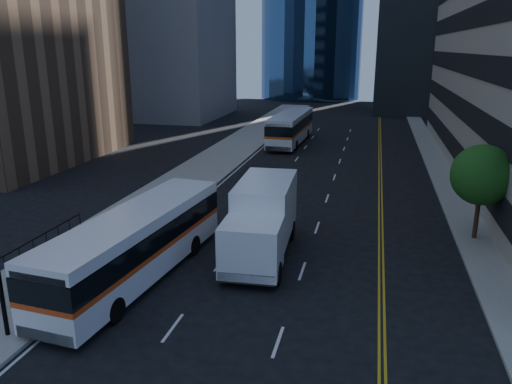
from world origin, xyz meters
TOP-DOWN VIEW (x-y plane):
  - ground at (0.00, 0.00)m, footprint 160.00×160.00m
  - sidewalk_west at (-10.50, 25.00)m, footprint 5.00×90.00m
  - sidewalk_east at (9.00, 25.00)m, footprint 2.00×90.00m
  - street_tree at (9.00, 8.00)m, footprint 3.20×3.20m
  - bus_front at (-6.60, -0.42)m, footprint 3.76×12.21m
  - bus_rear at (-5.39, 33.76)m, footprint 3.12×12.73m
  - box_truck at (-1.73, 3.29)m, footprint 2.99×7.74m

SIDE VIEW (x-z plane):
  - ground at x=0.00m, z-range 0.00..0.00m
  - sidewalk_west at x=-10.50m, z-range 0.00..0.15m
  - sidewalk_east at x=9.00m, z-range 0.00..0.15m
  - bus_front at x=-6.60m, z-range 0.14..3.24m
  - bus_rear at x=-5.39m, z-range 0.15..3.41m
  - box_truck at x=-1.73m, z-range 0.10..3.75m
  - street_tree at x=9.00m, z-range 1.09..6.19m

